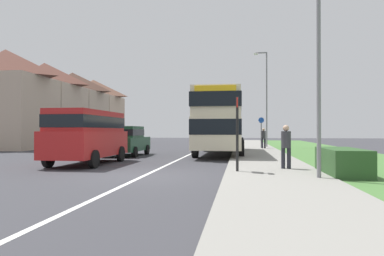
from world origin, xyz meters
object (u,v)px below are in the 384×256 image
street_lamp_near (314,50)px  cycle_route_sign (261,131)px  bus_stop_sign (237,129)px  pedestrian_walking_away (264,137)px  parked_car_dark_green (126,140)px  pedestrian_at_stop (286,145)px  double_decker_bus (221,120)px  street_lamp_mid (266,93)px  parked_van_red (88,133)px

street_lamp_near → cycle_route_sign: bearing=91.6°
bus_stop_sign → pedestrian_walking_away: bearing=83.1°
parked_car_dark_green → pedestrian_walking_away: (8.41, 7.66, 0.03)m
pedestrian_at_stop → street_lamp_near: 3.69m
parked_car_dark_green → cycle_route_sign: (8.27, 8.23, 0.49)m
pedestrian_at_stop → pedestrian_walking_away: (0.16, 14.52, 0.00)m
double_decker_bus → bus_stop_sign: bearing=-83.7°
parked_car_dark_green → street_lamp_mid: bearing=50.6°
bus_stop_sign → cycle_route_sign: bus_stop_sign is taller
bus_stop_sign → street_lamp_mid: bearing=83.1°
bus_stop_sign → street_lamp_near: 3.41m
parked_car_dark_green → cycle_route_sign: bearing=44.9°
bus_stop_sign → cycle_route_sign: 16.24m
double_decker_bus → bus_stop_sign: double_decker_bus is taller
pedestrian_at_stop → street_lamp_mid: size_ratio=0.20×
parked_van_red → parked_car_dark_green: size_ratio=1.21×
street_lamp_near → street_lamp_mid: (0.02, 19.86, 0.87)m
double_decker_bus → pedestrian_at_stop: bearing=-72.3°
double_decker_bus → street_lamp_near: (3.31, -11.12, 1.66)m
pedestrian_walking_away → pedestrian_at_stop: bearing=-90.6°
pedestrian_walking_away → double_decker_bus: bearing=-117.4°
double_decker_bus → parked_van_red: double_decker_bus is taller
pedestrian_walking_away → bus_stop_sign: size_ratio=0.64×
bus_stop_sign → street_lamp_near: bearing=-29.6°
double_decker_bus → parked_car_dark_green: bearing=-160.4°
pedestrian_at_stop → street_lamp_near: bearing=-77.6°
cycle_route_sign → double_decker_bus: bearing=-114.2°
parked_van_red → double_decker_bus: bearing=52.6°
double_decker_bus → street_lamp_mid: street_lamp_mid is taller
street_lamp_near → bus_stop_sign: bearing=150.4°
parked_van_red → pedestrian_at_stop: (8.23, -1.71, -0.40)m
pedestrian_walking_away → cycle_route_sign: cycle_route_sign is taller
bus_stop_sign → street_lamp_mid: size_ratio=0.32×
double_decker_bus → cycle_route_sign: double_decker_bus is taller
street_lamp_mid → parked_car_dark_green: bearing=-129.4°
pedestrian_at_stop → bus_stop_sign: 2.09m
cycle_route_sign → street_lamp_mid: bearing=78.2°
pedestrian_at_stop → cycle_route_sign: cycle_route_sign is taller
double_decker_bus → pedestrian_at_stop: 9.31m
parked_car_dark_green → pedestrian_at_stop: (8.24, -6.87, 0.03)m
cycle_route_sign → street_lamp_near: (0.49, -17.41, 2.37)m
double_decker_bus → pedestrian_walking_away: bearing=62.6°
street_lamp_mid → bus_stop_sign: bearing=-96.9°
bus_stop_sign → street_lamp_near: (2.22, -1.26, 2.26)m
parked_van_red → bus_stop_sign: bus_stop_sign is taller
parked_van_red → street_lamp_mid: size_ratio=0.60×
pedestrian_walking_away → street_lamp_near: 17.08m
parked_van_red → street_lamp_near: 9.92m
double_decker_bus → pedestrian_at_stop: size_ratio=5.99×
street_lamp_mid → parked_van_red: bearing=-119.0°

